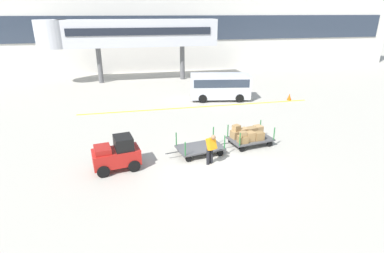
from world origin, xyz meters
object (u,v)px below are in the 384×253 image
baggage_cart_lead (200,148)px  shuttle_van (220,85)px  baggage_cart_middle (248,135)px  safety_cone_near (289,97)px  baggage_handler (211,148)px  baggage_tug (117,154)px

baggage_cart_lead → shuttle_van: size_ratio=0.61×
baggage_cart_middle → safety_cone_near: bearing=48.7°
baggage_handler → shuttle_van: shuttle_van is taller
baggage_cart_middle → baggage_handler: bearing=-146.5°
baggage_tug → baggage_cart_middle: 7.06m
baggage_tug → baggage_handler: 4.36m
baggage_cart_middle → baggage_handler: 3.15m
baggage_handler → shuttle_van: 11.49m
baggage_cart_lead → safety_cone_near: baggage_cart_lead is taller
baggage_tug → baggage_cart_lead: baggage_tug is taller
baggage_cart_middle → safety_cone_near: baggage_cart_middle is taller
baggage_tug → shuttle_van: 13.18m
baggage_handler → baggage_tug: bearing=173.6°
baggage_cart_lead → shuttle_van: shuttle_van is taller
baggage_cart_middle → baggage_cart_lead: bearing=-169.4°
baggage_tug → baggage_handler: (4.33, -0.48, 0.11)m
baggage_handler → safety_cone_near: (9.39, 9.44, -0.59)m
baggage_tug → safety_cone_near: bearing=33.1°
baggage_cart_lead → shuttle_van: (4.05, 9.64, 0.89)m
baggage_tug → baggage_handler: baggage_tug is taller
baggage_tug → baggage_cart_lead: (4.10, 0.71, -0.41)m
baggage_tug → baggage_handler: size_ratio=1.44×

